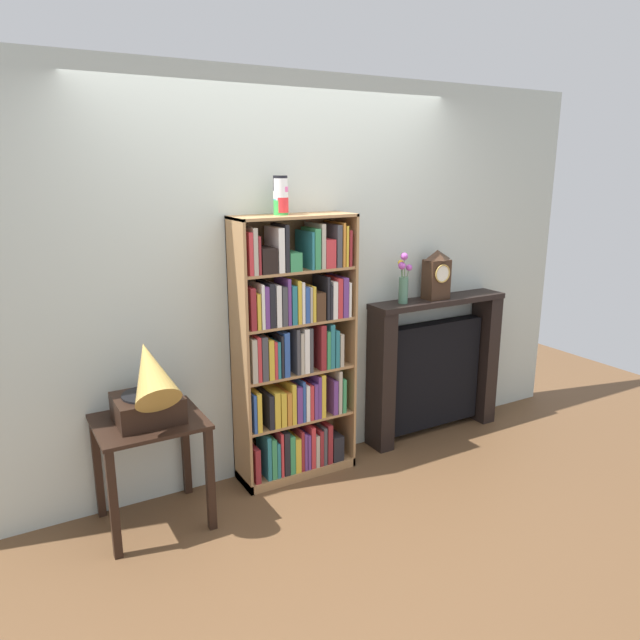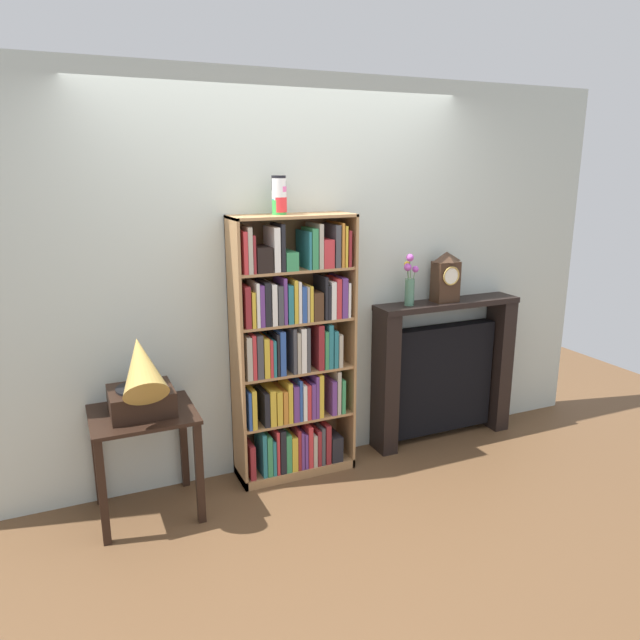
{
  "view_description": "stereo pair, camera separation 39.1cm",
  "coord_description": "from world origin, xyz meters",
  "px_view_note": "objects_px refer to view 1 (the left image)",
  "views": [
    {
      "loc": [
        -1.7,
        -3.14,
        2.03
      ],
      "look_at": [
        0.19,
        0.15,
        1.05
      ],
      "focal_mm": 33.45,
      "sensor_mm": 36.0,
      "label": 1
    },
    {
      "loc": [
        -1.35,
        -3.31,
        2.03
      ],
      "look_at": [
        0.19,
        0.15,
        1.05
      ],
      "focal_mm": 33.45,
      "sensor_mm": 36.0,
      "label": 2
    }
  ],
  "objects_px": {
    "cup_stack": "(281,195)",
    "side_table_left": "(151,444)",
    "fireplace_mantel": "(433,367)",
    "gramophone": "(149,388)",
    "flower_vase": "(404,281)",
    "mantel_clock": "(437,274)",
    "bookshelf": "(294,357)"
  },
  "relations": [
    {
      "from": "gramophone",
      "to": "cup_stack",
      "type": "bearing_deg",
      "value": 12.6
    },
    {
      "from": "gramophone",
      "to": "mantel_clock",
      "type": "xyz_separation_m",
      "value": [
        2.18,
        0.21,
        0.4
      ]
    },
    {
      "from": "cup_stack",
      "to": "fireplace_mantel",
      "type": "xyz_separation_m",
      "value": [
        1.3,
        0.03,
        -1.33
      ]
    },
    {
      "from": "fireplace_mantel",
      "to": "flower_vase",
      "type": "height_order",
      "value": "flower_vase"
    },
    {
      "from": "fireplace_mantel",
      "to": "flower_vase",
      "type": "distance_m",
      "value": 0.79
    },
    {
      "from": "bookshelf",
      "to": "flower_vase",
      "type": "distance_m",
      "value": 0.98
    },
    {
      "from": "cup_stack",
      "to": "fireplace_mantel",
      "type": "bearing_deg",
      "value": 1.31
    },
    {
      "from": "bookshelf",
      "to": "side_table_left",
      "type": "bearing_deg",
      "value": -173.58
    },
    {
      "from": "gramophone",
      "to": "mantel_clock",
      "type": "height_order",
      "value": "mantel_clock"
    },
    {
      "from": "mantel_clock",
      "to": "flower_vase",
      "type": "relative_size",
      "value": 0.98
    },
    {
      "from": "side_table_left",
      "to": "gramophone",
      "type": "height_order",
      "value": "gramophone"
    },
    {
      "from": "side_table_left",
      "to": "cup_stack",
      "type": "bearing_deg",
      "value": 8.2
    },
    {
      "from": "side_table_left",
      "to": "fireplace_mantel",
      "type": "relative_size",
      "value": 0.57
    },
    {
      "from": "gramophone",
      "to": "flower_vase",
      "type": "bearing_deg",
      "value": 6.36
    },
    {
      "from": "bookshelf",
      "to": "cup_stack",
      "type": "relative_size",
      "value": 7.44
    },
    {
      "from": "cup_stack",
      "to": "bookshelf",
      "type": "bearing_deg",
      "value": -17.69
    },
    {
      "from": "gramophone",
      "to": "fireplace_mantel",
      "type": "bearing_deg",
      "value": 6.03
    },
    {
      "from": "cup_stack",
      "to": "side_table_left",
      "type": "bearing_deg",
      "value": -171.8
    },
    {
      "from": "side_table_left",
      "to": "fireplace_mantel",
      "type": "bearing_deg",
      "value": 4.17
    },
    {
      "from": "flower_vase",
      "to": "gramophone",
      "type": "bearing_deg",
      "value": -173.64
    },
    {
      "from": "mantel_clock",
      "to": "flower_vase",
      "type": "bearing_deg",
      "value": -179.55
    },
    {
      "from": "gramophone",
      "to": "bookshelf",
      "type": "bearing_deg",
      "value": 10.56
    },
    {
      "from": "mantel_clock",
      "to": "flower_vase",
      "type": "distance_m",
      "value": 0.3
    },
    {
      "from": "cup_stack",
      "to": "mantel_clock",
      "type": "relative_size",
      "value": 0.64
    },
    {
      "from": "bookshelf",
      "to": "gramophone",
      "type": "height_order",
      "value": "bookshelf"
    },
    {
      "from": "fireplace_mantel",
      "to": "mantel_clock",
      "type": "xyz_separation_m",
      "value": [
        -0.03,
        -0.02,
        0.73
      ]
    },
    {
      "from": "side_table_left",
      "to": "mantel_clock",
      "type": "bearing_deg",
      "value": 3.65
    },
    {
      "from": "fireplace_mantel",
      "to": "flower_vase",
      "type": "xyz_separation_m",
      "value": [
        -0.34,
        -0.02,
        0.71
      ]
    },
    {
      "from": "flower_vase",
      "to": "cup_stack",
      "type": "bearing_deg",
      "value": -179.72
    },
    {
      "from": "side_table_left",
      "to": "mantel_clock",
      "type": "height_order",
      "value": "mantel_clock"
    },
    {
      "from": "fireplace_mantel",
      "to": "mantel_clock",
      "type": "bearing_deg",
      "value": -146.23
    },
    {
      "from": "side_table_left",
      "to": "gramophone",
      "type": "xyz_separation_m",
      "value": [
        -0.0,
        -0.07,
        0.36
      ]
    }
  ]
}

